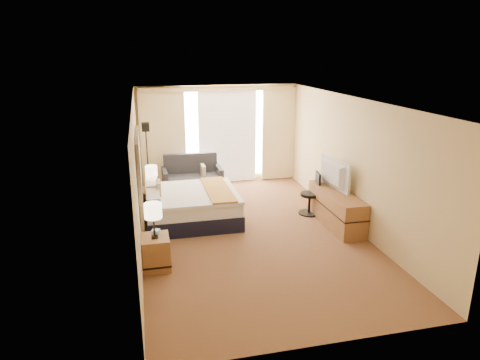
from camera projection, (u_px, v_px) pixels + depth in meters
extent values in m
cube|color=#581B19|center=(250.00, 232.00, 8.50)|extent=(4.20, 7.00, 0.02)
cube|color=white|center=(251.00, 100.00, 7.74)|extent=(4.20, 7.00, 0.02)
cube|color=tan|center=(218.00, 135.00, 11.39)|extent=(4.20, 0.02, 2.60)
cube|color=tan|center=(327.00, 249.00, 4.86)|extent=(4.20, 0.02, 2.60)
cube|color=tan|center=(137.00, 176.00, 7.67)|extent=(0.02, 7.00, 2.60)
cube|color=tan|center=(352.00, 163.00, 8.58)|extent=(0.02, 7.00, 2.60)
cube|color=black|center=(139.00, 174.00, 7.87)|extent=(0.06, 1.85, 1.50)
cube|color=#9A6638|center=(156.00, 252.00, 7.04)|extent=(0.45, 0.52, 0.55)
cube|color=#9A6638|center=(151.00, 202.00, 9.37)|extent=(0.45, 0.52, 0.55)
cube|color=#9A6638|center=(336.00, 208.00, 8.80)|extent=(0.50, 1.80, 0.70)
cube|color=white|center=(227.00, 134.00, 11.41)|extent=(2.30, 0.02, 2.30)
cube|color=beige|center=(163.00, 139.00, 10.97)|extent=(1.15, 0.09, 2.50)
cube|color=beige|center=(278.00, 134.00, 11.64)|extent=(0.90, 0.09, 2.50)
cube|color=silver|center=(228.00, 136.00, 11.38)|extent=(1.55, 0.04, 2.50)
cube|color=tan|center=(218.00, 89.00, 10.88)|extent=(4.00, 0.16, 0.12)
cube|color=black|center=(192.00, 214.00, 9.02)|extent=(1.90, 1.72, 0.32)
cube|color=white|center=(191.00, 200.00, 8.94)|extent=(1.85, 1.67, 0.27)
cube|color=white|center=(195.00, 193.00, 8.91)|extent=(1.73, 1.73, 0.06)
cube|color=#B8762A|center=(218.00, 189.00, 9.00)|extent=(0.50, 1.73, 0.04)
cube|color=white|center=(153.00, 197.00, 8.30)|extent=(0.25, 0.70, 0.16)
cube|color=white|center=(152.00, 185.00, 9.08)|extent=(0.25, 0.70, 0.16)
cube|color=beige|center=(159.00, 189.00, 8.71)|extent=(0.09, 0.38, 0.33)
cube|color=#51171E|center=(193.00, 187.00, 10.88)|extent=(1.49, 0.82, 0.26)
cube|color=#323237|center=(193.00, 179.00, 10.77)|extent=(1.38, 0.66, 0.17)
cube|color=#323237|center=(190.00, 164.00, 11.03)|extent=(1.37, 0.17, 0.58)
cube|color=#323237|center=(165.00, 179.00, 10.65)|extent=(0.12, 0.79, 0.48)
cube|color=#323237|center=(219.00, 175.00, 10.97)|extent=(0.12, 0.79, 0.48)
cube|color=beige|center=(203.00, 172.00, 10.78)|extent=(0.09, 0.37, 0.34)
cube|color=black|center=(150.00, 200.00, 10.24)|extent=(0.24, 0.24, 0.03)
cylinder|color=black|center=(148.00, 166.00, 9.99)|extent=(0.03, 0.03, 1.68)
cube|color=black|center=(145.00, 127.00, 9.72)|extent=(0.17, 0.17, 0.20)
cylinder|color=black|center=(309.00, 213.00, 9.45)|extent=(0.46, 0.46, 0.03)
cylinder|color=black|center=(309.00, 203.00, 9.38)|extent=(0.05, 0.05, 0.41)
cylinder|color=black|center=(310.00, 194.00, 9.32)|extent=(0.40, 0.40, 0.06)
cube|color=black|center=(318.00, 183.00, 9.25)|extent=(0.11, 0.37, 0.46)
cube|color=black|center=(155.00, 237.00, 6.92)|extent=(0.10, 0.10, 0.04)
cylinder|color=black|center=(154.00, 226.00, 6.86)|extent=(0.03, 0.03, 0.35)
cylinder|color=#FFE9BF|center=(153.00, 211.00, 6.78)|extent=(0.28, 0.28, 0.24)
cube|color=black|center=(152.00, 189.00, 9.30)|extent=(0.09, 0.09, 0.04)
cylinder|color=black|center=(152.00, 181.00, 9.25)|extent=(0.03, 0.03, 0.32)
cylinder|color=#FFE9BF|center=(151.00, 171.00, 9.18)|extent=(0.26, 0.26, 0.22)
cube|color=#93C0E4|center=(156.00, 233.00, 6.99)|extent=(0.15, 0.15, 0.11)
cube|color=black|center=(153.00, 188.00, 9.29)|extent=(0.17, 0.14, 0.06)
imported|color=black|center=(330.00, 174.00, 8.84)|extent=(0.26, 1.08, 0.62)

